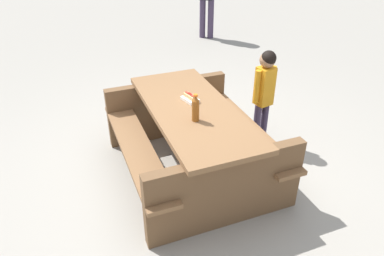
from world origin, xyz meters
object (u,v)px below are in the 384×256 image
(soda_bottle, at_px, (196,109))
(child_in_coat, at_px, (265,87))
(picnic_table, at_px, (192,135))
(hotdog_tray, at_px, (190,98))

(soda_bottle, height_order, child_in_coat, child_in_coat)
(picnic_table, relative_size, hotdog_tray, 8.92)
(picnic_table, distance_m, soda_bottle, 0.49)
(soda_bottle, relative_size, hotdog_tray, 1.25)
(picnic_table, height_order, hotdog_tray, hotdog_tray)
(soda_bottle, xyz_separation_m, hotdog_tray, (0.37, -0.09, -0.09))
(soda_bottle, distance_m, child_in_coat, 1.10)
(hotdog_tray, bearing_deg, picnic_table, 166.32)
(hotdog_tray, bearing_deg, soda_bottle, 166.31)
(child_in_coat, bearing_deg, soda_bottle, 115.39)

